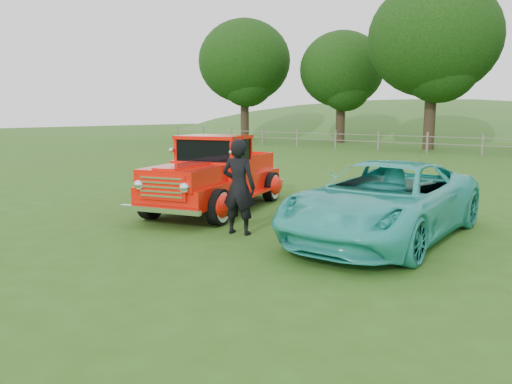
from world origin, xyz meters
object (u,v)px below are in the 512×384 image
Objects in this scene: tree_mid_west at (342,70)px; red_pickup at (215,176)px; teal_sedan at (385,201)px; tree_near_west at (434,39)px; tree_far_west at (245,62)px; man at (239,187)px.

tree_mid_west is 28.64m from red_pickup.
tree_mid_west reaches higher than red_pickup.
tree_mid_west is 1.60× the size of red_pickup.
red_pickup is at bearing 176.55° from teal_sedan.
tree_far_west is at bearing 176.42° from tree_near_west.
man is at bearing -78.19° from tree_near_west.
red_pickup reaches higher than teal_sedan.
tree_mid_west is at bearing -80.83° from man.
tree_far_west is 1.88× the size of red_pickup.
tree_mid_west is at bearing 14.04° from tree_far_west.
tree_near_west reaches higher than tree_far_west.
tree_near_west is at bearing 81.40° from red_pickup.
tree_near_west is 23.95m from red_pickup.
tree_mid_west is 30.69m from teal_sedan.
tree_far_west is 31.17m from red_pickup.
red_pickup is at bearing -82.36° from tree_near_west.
red_pickup is at bearing -51.49° from tree_far_west.
tree_near_west reaches higher than teal_sedan.
man is (2.04, -1.53, 0.12)m from red_pickup.
tree_near_west is (8.00, -3.00, 1.25)m from tree_mid_west.
tree_far_west is 8.30m from tree_mid_west.
tree_near_west is at bearing -94.53° from man.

